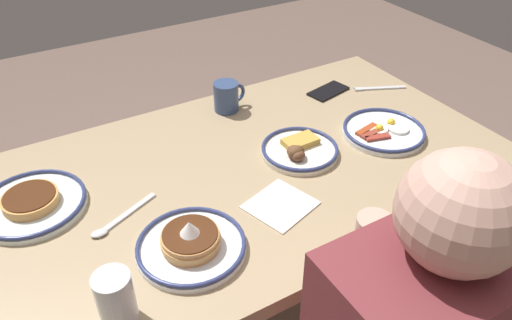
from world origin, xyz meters
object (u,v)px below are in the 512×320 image
at_px(coffee_mug, 227,96).
at_px(tea_spoon, 116,222).
at_px(plate_near_main, 299,150).
at_px(plate_center_pancakes, 32,203).
at_px(paper_napkin, 280,205).
at_px(fork_near, 379,88).
at_px(cell_phone, 328,91).
at_px(drinking_glass, 116,302).
at_px(plate_far_side, 191,244).
at_px(plate_far_companion, 384,131).

height_order(coffee_mug, tea_spoon, coffee_mug).
distance_m(plate_near_main, tea_spoon, 0.54).
height_order(plate_center_pancakes, paper_napkin, plate_center_pancakes).
bearing_deg(paper_napkin, fork_near, -151.42).
distance_m(paper_napkin, tea_spoon, 0.40).
distance_m(cell_phone, fork_near, 0.18).
xyz_separation_m(plate_near_main, cell_phone, (-0.30, -0.26, -0.01)).
xyz_separation_m(plate_near_main, fork_near, (-0.47, -0.18, -0.01)).
xyz_separation_m(paper_napkin, fork_near, (-0.63, -0.34, 0.00)).
bearing_deg(drinking_glass, plate_center_pancakes, -78.60).
bearing_deg(paper_napkin, coffee_mug, -102.30).
xyz_separation_m(cell_phone, paper_napkin, (0.46, 0.41, -0.00)).
distance_m(drinking_glass, paper_napkin, 0.47).
bearing_deg(cell_phone, fork_near, 144.81).
xyz_separation_m(drinking_glass, fork_near, (-1.07, -0.47, -0.05)).
bearing_deg(coffee_mug, fork_near, 164.83).
xyz_separation_m(fork_near, tea_spoon, (1.00, 0.20, 0.00)).
height_order(plate_near_main, drinking_glass, drinking_glass).
distance_m(plate_center_pancakes, plate_far_side, 0.43).
relative_size(plate_center_pancakes, coffee_mug, 2.33).
xyz_separation_m(drinking_glass, tea_spoon, (-0.07, -0.27, -0.05)).
relative_size(plate_near_main, paper_napkin, 1.47).
height_order(plate_far_side, cell_phone, plate_far_side).
bearing_deg(plate_far_companion, fork_near, -129.66).
bearing_deg(tea_spoon, paper_napkin, 158.63).
relative_size(plate_far_side, cell_phone, 1.72).
bearing_deg(plate_center_pancakes, plate_far_companion, 169.25).
height_order(paper_napkin, tea_spoon, tea_spoon).
height_order(plate_near_main, cell_phone, plate_near_main).
xyz_separation_m(coffee_mug, cell_phone, (-0.36, 0.07, -0.05)).
distance_m(plate_center_pancakes, paper_napkin, 0.61).
distance_m(plate_near_main, plate_far_side, 0.46).
relative_size(plate_near_main, tea_spoon, 1.20).
bearing_deg(plate_near_main, plate_far_companion, 171.24).
height_order(plate_center_pancakes, drinking_glass, drinking_glass).
xyz_separation_m(plate_near_main, paper_napkin, (0.16, 0.16, -0.01)).
height_order(coffee_mug, cell_phone, coffee_mug).
bearing_deg(coffee_mug, drinking_glass, 47.89).
xyz_separation_m(coffee_mug, tea_spoon, (0.48, 0.34, -0.04)).
xyz_separation_m(plate_center_pancakes, drinking_glass, (-0.09, 0.43, 0.04)).
bearing_deg(plate_far_companion, paper_napkin, 14.74).
bearing_deg(plate_center_pancakes, cell_phone, -173.49).
bearing_deg(paper_napkin, tea_spoon, -21.37).
height_order(drinking_glass, paper_napkin, drinking_glass).
bearing_deg(tea_spoon, plate_far_side, 124.68).
relative_size(cell_phone, paper_napkin, 0.96).
bearing_deg(paper_napkin, drinking_glass, 15.65).
relative_size(plate_far_companion, cell_phone, 1.71).
relative_size(plate_far_companion, paper_napkin, 1.64).
bearing_deg(coffee_mug, plate_center_pancakes, 16.12).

